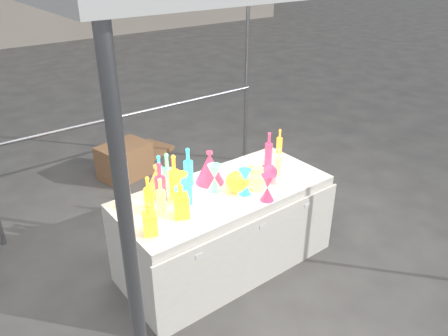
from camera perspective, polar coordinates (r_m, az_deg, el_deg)
ground at (r=4.02m, az=0.00°, el=-12.17°), size 80.00×80.00×0.00m
display_table at (r=3.79m, az=0.09°, el=-7.84°), size 1.84×0.83×0.75m
cardboard_box_closed at (r=5.44m, az=-12.86°, el=0.92°), size 0.65×0.53×0.42m
cardboard_box_flat at (r=6.06m, az=-10.12°, el=2.08°), size 0.78×0.67×0.06m
bottle_0 at (r=3.38m, az=-13.43°, el=-2.68°), size 0.10×0.10×0.31m
bottle_1 at (r=3.59m, az=-8.44°, el=-0.49°), size 0.07×0.07×0.29m
bottle_2 at (r=3.41m, az=-6.50°, el=-1.15°), size 0.10×0.10×0.38m
bottle_3 at (r=3.40m, az=-8.32°, el=-1.85°), size 0.10×0.10×0.33m
bottle_4 at (r=3.26m, az=-8.25°, el=-3.59°), size 0.09×0.09×0.29m
bottle_5 at (r=3.45m, az=-7.40°, el=-0.86°), size 0.09×0.09×0.37m
bottle_6 at (r=3.33m, az=-9.86°, el=-3.19°), size 0.07×0.07×0.27m
bottle_7 at (r=3.61m, az=-4.70°, el=0.21°), size 0.09×0.09×0.33m
decanter_0 at (r=3.20m, az=-5.66°, el=-4.26°), size 0.14×0.14×0.27m
decanter_1 at (r=3.05m, az=-9.72°, el=-6.50°), size 0.13×0.13×0.25m
decanter_2 at (r=3.35m, az=-5.34°, el=-2.92°), size 0.10×0.10×0.25m
hourglass_0 at (r=3.57m, az=3.33°, el=-1.41°), size 0.12×0.12×0.19m
hourglass_1 at (r=3.41m, az=5.70°, el=-2.56°), size 0.12×0.12×0.22m
hourglass_2 at (r=3.56m, az=4.36°, el=-1.42°), size 0.10×0.10×0.19m
hourglass_3 at (r=3.53m, az=-1.24°, el=-1.30°), size 0.12×0.12×0.23m
hourglass_4 at (r=3.38m, az=-5.74°, el=-2.65°), size 0.13×0.13×0.25m
hourglass_5 at (r=3.49m, az=2.76°, el=-1.82°), size 0.13×0.13×0.22m
globe_1 at (r=3.59m, az=4.04°, el=-1.51°), size 0.24×0.24×0.16m
globe_2 at (r=3.54m, az=1.77°, el=-1.93°), size 0.22×0.22×0.15m
globe_3 at (r=3.73m, az=5.78°, el=-0.68°), size 0.19×0.19×0.13m
lampshade_0 at (r=3.52m, az=-8.72°, el=-1.48°), size 0.22×0.22×0.25m
lampshade_2 at (r=3.64m, az=-1.88°, el=0.14°), size 0.26×0.26×0.29m
bottle_9 at (r=4.21m, az=7.26°, el=3.49°), size 0.07×0.07×0.25m
bottle_10 at (r=3.98m, az=5.86°, el=2.63°), size 0.09×0.09×0.31m
bottle_11 at (r=3.78m, az=7.13°, el=0.80°), size 0.07×0.07×0.26m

